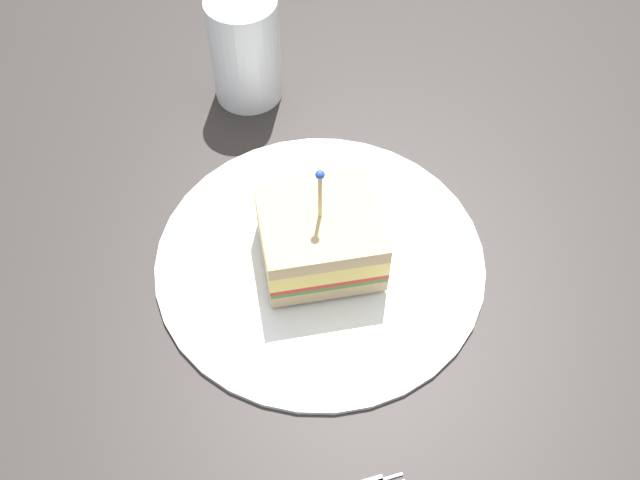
{
  "coord_description": "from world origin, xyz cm",
  "views": [
    {
      "loc": [
        -29.89,
        -16.73,
        49.78
      ],
      "look_at": [
        0.0,
        0.0,
        2.86
      ],
      "focal_mm": 40.81,
      "sensor_mm": 36.0,
      "label": 1
    }
  ],
  "objects": [
    {
      "name": "plate",
      "position": [
        0.0,
        0.0,
        0.43
      ],
      "size": [
        27.21,
        27.21,
        0.86
      ],
      "primitive_type": "cylinder",
      "color": "white",
      "rests_on": "ground_plane"
    },
    {
      "name": "drink_glass",
      "position": [
        14.3,
        16.06,
        4.74
      ],
      "size": [
        6.61,
        6.61,
        10.66
      ],
      "color": "gold",
      "rests_on": "ground_plane"
    },
    {
      "name": "ground_plane",
      "position": [
        0.0,
        0.0,
        -1.0
      ],
      "size": [
        104.51,
        104.51,
        2.0
      ],
      "primitive_type": "cube",
      "color": "#2D2826"
    },
    {
      "name": "sandwich_half_center",
      "position": [
        -0.38,
        -0.24,
        3.49
      ],
      "size": [
        12.69,
        12.76,
        10.25
      ],
      "color": "tan",
      "rests_on": "plate"
    }
  ]
}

